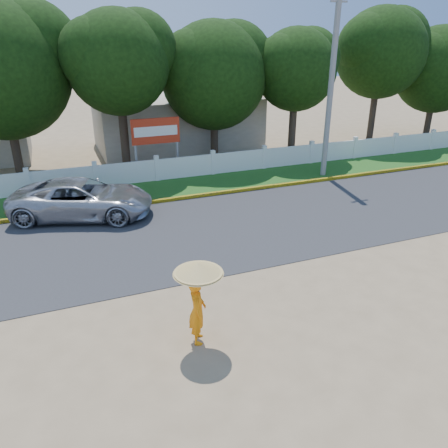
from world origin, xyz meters
name	(u,v)px	position (x,y,z in m)	size (l,w,h in m)	color
ground	(249,291)	(0.00, 0.00, 0.00)	(120.00, 120.00, 0.00)	#9E8460
road	(200,231)	(0.00, 4.50, 0.01)	(60.00, 7.00, 0.02)	#38383A
grass_verge	(165,189)	(0.00, 9.75, 0.01)	(60.00, 3.50, 0.03)	#2D601E
curb	(174,199)	(0.00, 8.05, 0.08)	(40.00, 0.18, 0.16)	yellow
fence	(157,170)	(0.00, 11.20, 0.55)	(40.00, 0.10, 1.10)	silver
building_near	(177,122)	(3.00, 18.00, 1.60)	(10.00, 6.00, 3.20)	#B7AD99
utility_pole	(331,86)	(8.36, 8.94, 4.51)	(0.28, 0.28, 9.01)	gray
vehicle	(82,199)	(-3.90, 7.60, 0.77)	(2.55, 5.52, 1.53)	#A8AAB0
monk_with_parasol	(198,291)	(-2.06, -1.57, 1.38)	(1.17, 1.17, 2.12)	orange
billboard	(156,134)	(0.30, 12.30, 2.14)	(2.50, 0.13, 2.95)	gray
tree_row	(211,70)	(4.06, 14.23, 5.01)	(40.76, 7.20, 8.62)	#473828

